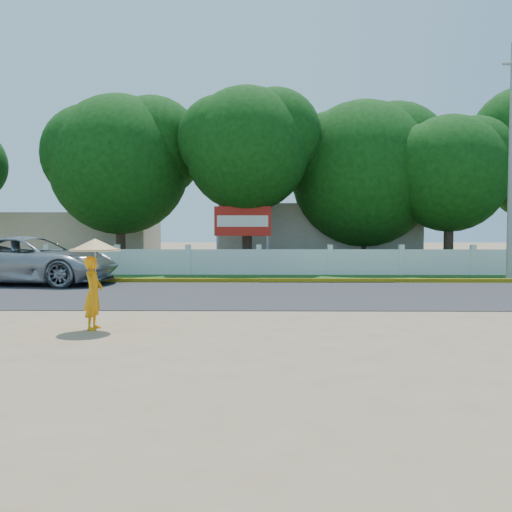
# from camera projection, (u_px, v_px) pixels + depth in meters

# --- Properties ---
(ground) EXTENTS (120.00, 120.00, 0.00)m
(ground) POSITION_uv_depth(u_px,v_px,m) (255.00, 318.00, 12.89)
(ground) COLOR #9E8460
(ground) RESTS_ON ground
(road) EXTENTS (60.00, 7.00, 0.02)m
(road) POSITION_uv_depth(u_px,v_px,m) (257.00, 294.00, 17.38)
(road) COLOR #38383A
(road) RESTS_ON ground
(grass_verge) EXTENTS (60.00, 3.50, 0.03)m
(grass_verge) POSITION_uv_depth(u_px,v_px,m) (259.00, 278.00, 22.62)
(grass_verge) COLOR #2D601E
(grass_verge) RESTS_ON ground
(curb) EXTENTS (40.00, 0.18, 0.16)m
(curb) POSITION_uv_depth(u_px,v_px,m) (258.00, 281.00, 20.92)
(curb) COLOR yellow
(curb) RESTS_ON ground
(fence) EXTENTS (40.00, 0.10, 1.10)m
(fence) POSITION_uv_depth(u_px,v_px,m) (259.00, 262.00, 24.04)
(fence) COLOR silver
(fence) RESTS_ON ground
(building_near) EXTENTS (10.00, 6.00, 3.20)m
(building_near) POSITION_uv_depth(u_px,v_px,m) (315.00, 235.00, 30.74)
(building_near) COLOR #B7AD99
(building_near) RESTS_ON ground
(building_far) EXTENTS (8.00, 5.00, 2.80)m
(building_far) POSITION_uv_depth(u_px,v_px,m) (82.00, 238.00, 31.92)
(building_far) COLOR #B7AD99
(building_far) RESTS_ON ground
(utility_pole) EXTENTS (0.28, 0.28, 8.94)m
(utility_pole) POSITION_uv_depth(u_px,v_px,m) (512.00, 163.00, 21.49)
(utility_pole) COLOR gray
(utility_pole) RESTS_ON ground
(vehicle) EXTENTS (6.45, 3.53, 1.71)m
(vehicle) POSITION_uv_depth(u_px,v_px,m) (30.00, 260.00, 20.33)
(vehicle) COLOR #9CA0A4
(vehicle) RESTS_ON ground
(monk_with_parasol) EXTENTS (1.01, 1.01, 1.83)m
(monk_with_parasol) POSITION_uv_depth(u_px,v_px,m) (94.00, 270.00, 11.40)
(monk_with_parasol) COLOR orange
(monk_with_parasol) RESTS_ON ground
(billboard) EXTENTS (2.50, 0.13, 2.95)m
(billboard) POSITION_uv_depth(u_px,v_px,m) (243.00, 225.00, 25.07)
(billboard) COLOR gray
(billboard) RESTS_ON ground
(tree_row) EXTENTS (40.47, 8.46, 9.21)m
(tree_row) POSITION_uv_depth(u_px,v_px,m) (354.00, 165.00, 26.88)
(tree_row) COLOR #473828
(tree_row) RESTS_ON ground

